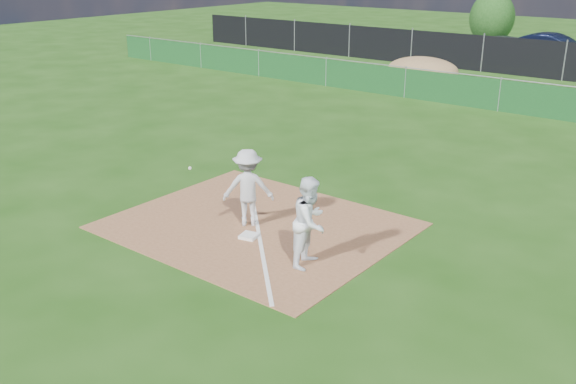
% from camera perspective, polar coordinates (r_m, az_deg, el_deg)
% --- Properties ---
extents(ground, '(90.00, 90.00, 0.00)m').
position_cam_1_polar(ground, '(21.38, 13.29, 4.60)').
color(ground, '#1A420E').
rests_on(ground, ground).
extents(infield_dirt, '(6.00, 5.00, 0.02)m').
position_cam_1_polar(infield_dirt, '(14.16, -2.76, -3.00)').
color(infield_dirt, brown).
rests_on(infield_dirt, ground).
extents(foul_line, '(5.01, 5.01, 0.01)m').
position_cam_1_polar(foul_line, '(14.15, -2.76, -2.94)').
color(foul_line, white).
rests_on(foul_line, infield_dirt).
extents(green_fence, '(44.00, 0.05, 1.20)m').
position_cam_1_polar(green_fence, '(25.76, 18.28, 8.14)').
color(green_fence, '#113E18').
rests_on(green_fence, ground).
extents(dirt_mound, '(3.38, 2.60, 1.17)m').
position_cam_1_polar(dirt_mound, '(30.87, 11.88, 10.59)').
color(dirt_mound, olive).
rests_on(dirt_mound, ground).
extents(black_fence, '(46.00, 0.04, 1.80)m').
position_cam_1_polar(black_fence, '(33.24, 23.37, 10.61)').
color(black_fence, black).
rests_on(black_fence, ground).
extents(first_base, '(0.42, 0.42, 0.07)m').
position_cam_1_polar(first_base, '(13.55, -3.49, -3.92)').
color(first_base, white).
rests_on(first_base, infield_dirt).
extents(play_at_first, '(2.39, 1.20, 1.72)m').
position_cam_1_polar(play_at_first, '(13.91, -3.57, 0.40)').
color(play_at_first, silver).
rests_on(play_at_first, infield_dirt).
extents(runner, '(0.83, 0.98, 1.78)m').
position_cam_1_polar(runner, '(12.11, 2.01, -2.65)').
color(runner, white).
rests_on(runner, ground).
extents(car_left, '(4.62, 3.32, 1.46)m').
position_cam_1_polar(car_left, '(38.05, 19.08, 11.95)').
color(car_left, '#A7AAAF').
rests_on(car_left, parking_lot).
extents(car_mid, '(4.95, 1.83, 1.62)m').
position_cam_1_polar(car_mid, '(37.91, 22.50, 11.63)').
color(car_mid, black).
rests_on(car_mid, parking_lot).
extents(tree_left, '(2.85, 2.85, 3.38)m').
position_cam_1_polar(tree_left, '(44.79, 17.67, 14.53)').
color(tree_left, '#382316').
rests_on(tree_left, ground).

